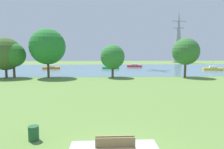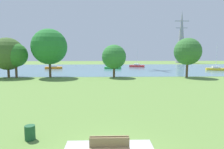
{
  "view_description": "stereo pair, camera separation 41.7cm",
  "coord_description": "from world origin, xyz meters",
  "px_view_note": "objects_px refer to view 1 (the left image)",
  "views": [
    {
      "loc": [
        -0.58,
        -8.63,
        4.78
      ],
      "look_at": [
        0.6,
        14.86,
        2.16
      ],
      "focal_mm": 32.07,
      "sensor_mm": 36.0,
      "label": 1
    },
    {
      "loc": [
        -0.16,
        -8.64,
        4.78
      ],
      "look_at": [
        0.6,
        14.86,
        2.16
      ],
      "focal_mm": 32.07,
      "sensor_mm": 36.0,
      "label": 2
    }
  ],
  "objects_px": {
    "sailboat_orange": "(51,67)",
    "electricity_pylon": "(178,37)",
    "sailboat_yellow": "(213,69)",
    "tree_west_near": "(186,52)",
    "tree_mid_shore": "(48,47)",
    "sailboat_green": "(111,67)",
    "tree_east_far": "(113,57)",
    "tree_east_near": "(5,54)",
    "litter_bin": "(34,133)",
    "tree_west_far": "(13,55)",
    "bench_facing_water": "(115,145)",
    "sailboat_red": "(135,66)"
  },
  "relations": [
    {
      "from": "tree_mid_shore",
      "to": "tree_east_near",
      "type": "bearing_deg",
      "value": -179.62
    },
    {
      "from": "sailboat_yellow",
      "to": "sailboat_green",
      "type": "xyz_separation_m",
      "value": [
        -27.09,
        5.75,
        -0.01
      ]
    },
    {
      "from": "bench_facing_water",
      "to": "tree_west_far",
      "type": "distance_m",
      "value": 34.01
    },
    {
      "from": "sailboat_yellow",
      "to": "tree_west_near",
      "type": "bearing_deg",
      "value": -133.89
    },
    {
      "from": "sailboat_green",
      "to": "tree_mid_shore",
      "type": "height_order",
      "value": "tree_mid_shore"
    },
    {
      "from": "tree_east_near",
      "to": "sailboat_orange",
      "type": "bearing_deg",
      "value": 80.03
    },
    {
      "from": "bench_facing_water",
      "to": "tree_west_near",
      "type": "bearing_deg",
      "value": 61.78
    },
    {
      "from": "sailboat_green",
      "to": "tree_east_far",
      "type": "height_order",
      "value": "sailboat_green"
    },
    {
      "from": "litter_bin",
      "to": "tree_west_far",
      "type": "relative_size",
      "value": 0.12
    },
    {
      "from": "bench_facing_water",
      "to": "tree_west_far",
      "type": "height_order",
      "value": "tree_west_far"
    },
    {
      "from": "litter_bin",
      "to": "sailboat_orange",
      "type": "xyz_separation_m",
      "value": [
        -10.83,
        47.41,
        0.05
      ]
    },
    {
      "from": "sailboat_orange",
      "to": "electricity_pylon",
      "type": "bearing_deg",
      "value": 32.91
    },
    {
      "from": "sailboat_red",
      "to": "tree_mid_shore",
      "type": "distance_m",
      "value": 33.9
    },
    {
      "from": "bench_facing_water",
      "to": "electricity_pylon",
      "type": "distance_m",
      "value": 88.35
    },
    {
      "from": "electricity_pylon",
      "to": "tree_west_near",
      "type": "bearing_deg",
      "value": -109.44
    },
    {
      "from": "litter_bin",
      "to": "tree_mid_shore",
      "type": "bearing_deg",
      "value": 103.1
    },
    {
      "from": "sailboat_orange",
      "to": "tree_east_far",
      "type": "distance_m",
      "value": 26.18
    },
    {
      "from": "sailboat_red",
      "to": "bench_facing_water",
      "type": "bearing_deg",
      "value": -100.23
    },
    {
      "from": "litter_bin",
      "to": "tree_east_near",
      "type": "relative_size",
      "value": 0.11
    },
    {
      "from": "tree_west_far",
      "to": "electricity_pylon",
      "type": "xyz_separation_m",
      "value": [
        50.85,
        51.65,
        7.38
      ]
    },
    {
      "from": "electricity_pylon",
      "to": "tree_east_near",
      "type": "bearing_deg",
      "value": -135.59
    },
    {
      "from": "tree_mid_shore",
      "to": "tree_east_far",
      "type": "distance_m",
      "value": 12.39
    },
    {
      "from": "litter_bin",
      "to": "tree_west_far",
      "type": "distance_m",
      "value": 30.49
    },
    {
      "from": "tree_west_far",
      "to": "sailboat_orange",
      "type": "bearing_deg",
      "value": 84.63
    },
    {
      "from": "tree_west_far",
      "to": "sailboat_red",
      "type": "bearing_deg",
      "value": 44.41
    },
    {
      "from": "sailboat_green",
      "to": "tree_mid_shore",
      "type": "relative_size",
      "value": 0.7
    },
    {
      "from": "litter_bin",
      "to": "tree_mid_shore",
      "type": "distance_m",
      "value": 29.03
    },
    {
      "from": "tree_east_near",
      "to": "tree_mid_shore",
      "type": "bearing_deg",
      "value": 0.38
    },
    {
      "from": "sailboat_orange",
      "to": "electricity_pylon",
      "type": "distance_m",
      "value": 59.4
    },
    {
      "from": "tree_mid_shore",
      "to": "electricity_pylon",
      "type": "bearing_deg",
      "value": 49.0
    },
    {
      "from": "sailboat_yellow",
      "to": "electricity_pylon",
      "type": "relative_size",
      "value": 0.32
    },
    {
      "from": "sailboat_green",
      "to": "tree_east_far",
      "type": "bearing_deg",
      "value": -91.5
    },
    {
      "from": "bench_facing_water",
      "to": "sailboat_yellow",
      "type": "xyz_separation_m",
      "value": [
        29.06,
        42.93,
        -0.0
      ]
    },
    {
      "from": "electricity_pylon",
      "to": "litter_bin",
      "type": "bearing_deg",
      "value": -115.74
    },
    {
      "from": "sailboat_green",
      "to": "tree_mid_shore",
      "type": "bearing_deg",
      "value": -123.64
    },
    {
      "from": "litter_bin",
      "to": "tree_east_far",
      "type": "distance_m",
      "value": 28.28
    },
    {
      "from": "litter_bin",
      "to": "sailboat_green",
      "type": "bearing_deg",
      "value": 82.38
    },
    {
      "from": "sailboat_red",
      "to": "electricity_pylon",
      "type": "height_order",
      "value": "electricity_pylon"
    },
    {
      "from": "tree_mid_shore",
      "to": "sailboat_orange",
      "type": "bearing_deg",
      "value": 102.55
    },
    {
      "from": "tree_east_far",
      "to": "tree_west_near",
      "type": "relative_size",
      "value": 0.83
    },
    {
      "from": "sailboat_orange",
      "to": "sailboat_yellow",
      "type": "relative_size",
      "value": 0.77
    },
    {
      "from": "tree_east_near",
      "to": "electricity_pylon",
      "type": "distance_m",
      "value": 73.76
    },
    {
      "from": "sailboat_orange",
      "to": "tree_mid_shore",
      "type": "distance_m",
      "value": 20.82
    },
    {
      "from": "sailboat_green",
      "to": "tree_west_far",
      "type": "distance_m",
      "value": 27.47
    },
    {
      "from": "bench_facing_water",
      "to": "sailboat_green",
      "type": "bearing_deg",
      "value": 87.69
    },
    {
      "from": "litter_bin",
      "to": "sailboat_yellow",
      "type": "distance_m",
      "value": 53.01
    },
    {
      "from": "tree_east_near",
      "to": "tree_west_far",
      "type": "relative_size",
      "value": 1.16
    },
    {
      "from": "bench_facing_water",
      "to": "electricity_pylon",
      "type": "relative_size",
      "value": 0.08
    },
    {
      "from": "bench_facing_water",
      "to": "sailboat_yellow",
      "type": "distance_m",
      "value": 51.84
    },
    {
      "from": "sailboat_orange",
      "to": "tree_east_near",
      "type": "distance_m",
      "value": 20.38
    }
  ]
}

